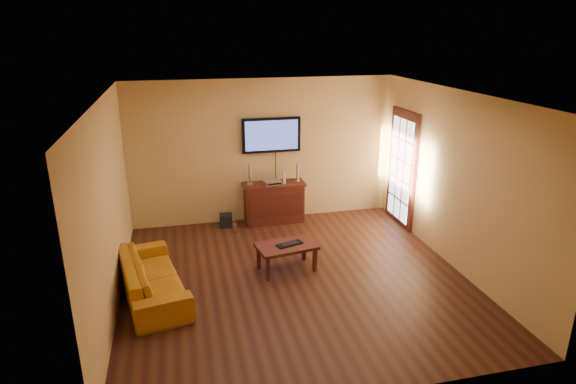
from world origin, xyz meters
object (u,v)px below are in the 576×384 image
object	(u,v)px
keyboard	(289,244)
coffee_table	(286,249)
television	(271,135)
av_receiver	(272,182)
game_console	(284,177)
subwoofer	(226,220)
speaker_right	(297,173)
bottle	(235,228)
sofa	(151,271)
speaker_left	(250,175)
media_console	(274,203)

from	to	relation	value
keyboard	coffee_table	bearing A→B (deg)	176.94
television	av_receiver	world-z (taller)	television
game_console	subwoofer	size ratio (longest dim) A/B	1.01
speaker_right	bottle	size ratio (longest dim) A/B	1.79
subwoofer	game_console	bearing A→B (deg)	5.41
television	subwoofer	xyz separation A→B (m)	(-0.93, -0.20, -1.55)
coffee_table	sofa	world-z (taller)	sofa
television	game_console	bearing A→B (deg)	-44.59
television	keyboard	bearing A→B (deg)	-94.32
television	speaker_left	size ratio (longest dim) A/B	2.88
speaker_left	speaker_right	distance (m)	0.92
speaker_right	sofa	bearing A→B (deg)	-139.43
av_receiver	sofa	bearing A→B (deg)	-145.76
subwoofer	sofa	bearing A→B (deg)	-114.26
television	game_console	xyz separation A→B (m)	(0.20, -0.20, -0.77)
sofa	bottle	bearing A→B (deg)	-47.79
sofa	speaker_right	size ratio (longest dim) A/B	5.67
coffee_table	speaker_left	bearing A→B (deg)	96.91
coffee_table	av_receiver	xyz separation A→B (m)	(0.17, 1.90, 0.46)
coffee_table	television	bearing A→B (deg)	84.44
speaker_left	subwoofer	xyz separation A→B (m)	(-0.48, -0.04, -0.84)
sofa	bottle	world-z (taller)	sofa
av_receiver	game_console	size ratio (longest dim) A/B	1.33
coffee_table	speaker_right	bearing A→B (deg)	71.24
av_receiver	keyboard	xyz separation A→B (m)	(-0.12, -1.90, -0.38)
media_console	coffee_table	world-z (taller)	media_console
sofa	speaker_right	xyz separation A→B (m)	(2.66, 2.28, 0.56)
sofa	speaker_left	bearing A→B (deg)	-49.06
bottle	media_console	bearing A→B (deg)	23.15
media_console	av_receiver	xyz separation A→B (m)	(-0.04, -0.05, 0.42)
keyboard	media_console	bearing A→B (deg)	85.27
av_receiver	subwoofer	world-z (taller)	av_receiver
speaker_left	sofa	bearing A→B (deg)	-127.61
speaker_right	bottle	world-z (taller)	speaker_right
media_console	speaker_right	bearing A→B (deg)	5.34
coffee_table	bottle	world-z (taller)	coffee_table
television	speaker_right	world-z (taller)	television
television	speaker_right	distance (m)	0.88
television	subwoofer	size ratio (longest dim) A/B	4.72
speaker_left	keyboard	size ratio (longest dim) A/B	0.88
speaker_left	television	bearing A→B (deg)	18.92
speaker_left	keyboard	world-z (taller)	speaker_left
sofa	av_receiver	size ratio (longest dim) A/B	6.02
speaker_right	keyboard	size ratio (longest dim) A/B	0.76
media_console	speaker_right	distance (m)	0.72
speaker_left	av_receiver	xyz separation A→B (m)	(0.41, -0.08, -0.14)
television	subwoofer	distance (m)	1.81
media_console	speaker_right	size ratio (longest dim) A/B	3.51
speaker_left	game_console	world-z (taller)	speaker_left
speaker_right	bottle	xyz separation A→B (m)	(-1.27, -0.39, -0.84)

